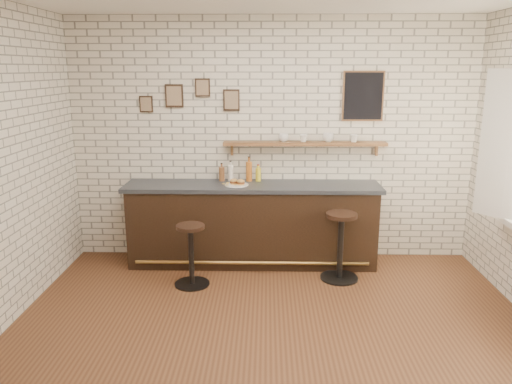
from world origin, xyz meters
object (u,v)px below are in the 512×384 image
Objects in this scene: sandwich_plate at (237,185)px; shelf_cup_b at (303,138)px; bitters_bottle_white at (231,173)px; shelf_cup_d at (354,138)px; condiment_bottle_yellow at (258,174)px; shelf_cup_c at (328,138)px; bar_counter at (252,224)px; bitters_bottle_amber at (249,171)px; bar_stool_left at (191,253)px; ciabatta_sandwich at (237,182)px; bar_stool_right at (341,244)px; shelf_cup_a at (284,138)px; bitters_bottle_brown at (222,174)px.

shelf_cup_b is at bearing 17.75° from sandwich_plate.
shelf_cup_d is (1.51, 0.02, 0.43)m from bitters_bottle_white.
shelf_cup_d is (1.17, 0.02, 0.45)m from condiment_bottle_yellow.
shelf_cup_c is 0.31m from shelf_cup_d.
bitters_bottle_amber is at bearing 104.41° from bar_counter.
bitters_bottle_white reaches higher than condiment_bottle_yellow.
condiment_bottle_yellow is at bearing 142.75° from shelf_cup_b.
shelf_cup_b is (0.55, 0.02, 0.45)m from condiment_bottle_yellow.
bitters_bottle_white is (-0.09, 0.24, 0.10)m from sandwich_plate.
bar_stool_left is at bearing 105.31° from shelf_cup_c.
shelf_cup_c is (1.10, 0.26, 0.50)m from ciabatta_sandwich.
shelf_cup_b reaches higher than sandwich_plate.
shelf_cup_a reaches higher than bar_stool_right.
ciabatta_sandwich is 0.98m from shelf_cup_b.
shelf_cup_c reaches higher than bar_stool_right.
bar_stool_right is at bearing -27.05° from bitters_bottle_white.
shelf_cup_a is 0.86m from shelf_cup_d.
shelf_cup_d is at bearing -103.81° from shelf_cup_c.
bitters_bottle_brown is 0.89m from shelf_cup_a.
bar_counter is 24.91× the size of shelf_cup_a.
condiment_bottle_yellow is 2.15× the size of shelf_cup_d.
shelf_cup_a is 0.91× the size of shelf_cup_c.
shelf_cup_a is at bearing 1.67° from bitters_bottle_white.
bar_stool_left is (-0.73, -0.87, -0.72)m from condiment_bottle_yellow.
bar_stool_left is (-0.48, -0.63, -0.64)m from sandwich_plate.
sandwich_plate is at bearing 168.70° from shelf_cup_a.
bar_stool_right is at bearing -127.87° from shelf_cup_d.
bitters_bottle_white is 1.61m from bar_stool_right.
shelf_cup_c is at bearing 159.57° from shelf_cup_d.
sandwich_plate is 1.54m from shelf_cup_d.
shelf_cup_c is at bearing 1.28° from condiment_bottle_yellow.
shelf_cup_a reaches higher than bitters_bottle_amber.
shelf_cup_a is at bearing 76.19° from shelf_cup_c.
bar_counter is 13.63× the size of bitters_bottle_brown.
bitters_bottle_brown is at bearing 130.85° from ciabatta_sandwich.
bar_counter is at bearing 88.43° from shelf_cup_c.
bar_stool_left is 0.89× the size of bar_stool_right.
ciabatta_sandwich is at bearing 89.39° from shelf_cup_c.
bar_stool_left is at bearing -107.76° from bitters_bottle_brown.
shelf_cup_d reaches higher than bar_stool_right.
shelf_cup_a reaches higher than ciabatta_sandwich.
bar_counter is 1.13m from bar_stool_right.
bar_counter is 1.63m from shelf_cup_d.
shelf_cup_b is (0.90, 0.02, 0.43)m from bitters_bottle_white.
bitters_bottle_white reaches higher than ciabatta_sandwich.
shelf_cup_c reaches higher than sandwich_plate.
condiment_bottle_yellow reaches higher than bar_stool_right.
shelf_cup_a is at bearing 1.43° from bitters_bottle_brown.
sandwich_plate is at bearing 169.86° from shelf_cup_d.
sandwich_plate is at bearing 180.00° from ciabatta_sandwich.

